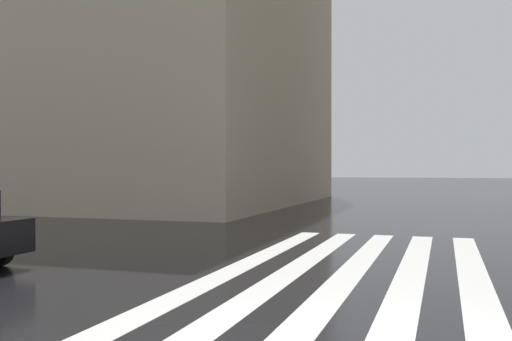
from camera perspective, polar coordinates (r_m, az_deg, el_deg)
name	(u,v)px	position (r m, az deg, el deg)	size (l,w,h in m)	color
zebra_crossing	(343,280)	(9.46, 8.70, -10.73)	(13.00, 4.50, 0.01)	silver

